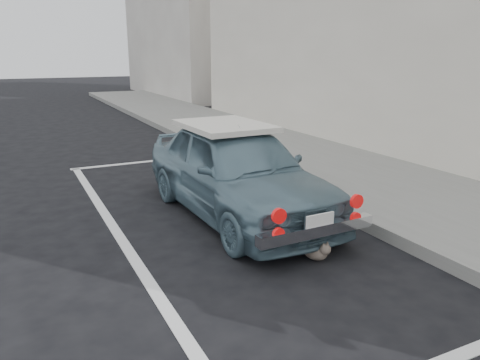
% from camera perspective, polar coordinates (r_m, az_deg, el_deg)
% --- Properties ---
extents(ground, '(80.00, 80.00, 0.00)m').
position_cam_1_polar(ground, '(3.72, 10.57, -19.46)').
color(ground, black).
rests_on(ground, ground).
extents(sidewalk, '(2.80, 40.00, 0.15)m').
position_cam_1_polar(sidewalk, '(7.04, 21.90, -2.55)').
color(sidewalk, slate).
rests_on(sidewalk, ground).
extents(building_far, '(3.50, 10.00, 8.00)m').
position_cam_1_polar(building_far, '(23.94, -6.49, 19.84)').
color(building_far, '#BBB3AA').
rests_on(building_far, ground).
extents(pline_front, '(3.00, 0.12, 0.01)m').
position_cam_1_polar(pline_front, '(9.45, -10.96, 2.25)').
color(pline_front, silver).
rests_on(pline_front, ground).
extents(pline_side, '(0.12, 7.00, 0.01)m').
position_cam_1_polar(pline_side, '(5.88, -14.83, -6.12)').
color(pline_side, silver).
rests_on(pline_side, ground).
extents(retro_coupe, '(1.53, 3.61, 1.22)m').
position_cam_1_polar(retro_coupe, '(6.10, -0.38, 1.23)').
color(retro_coupe, slate).
rests_on(retro_coupe, ground).
extents(cat, '(0.26, 0.44, 0.24)m').
position_cam_1_polar(cat, '(4.99, 9.27, -8.43)').
color(cat, '#65574D').
rests_on(cat, ground).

